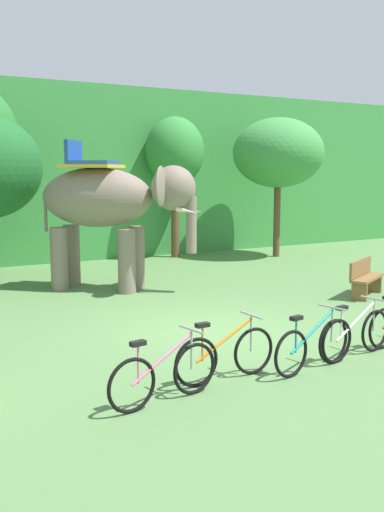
{
  "coord_description": "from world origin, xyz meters",
  "views": [
    {
      "loc": [
        -5.59,
        -9.16,
        2.96
      ],
      "look_at": [
        0.12,
        1.0,
        1.3
      ],
      "focal_mm": 40.93,
      "sensor_mm": 36.0,
      "label": 1
    }
  ],
  "objects_px": {
    "tree_far_right": "(175,153)",
    "bike_white": "(356,334)",
    "bike_pink": "(164,374)",
    "elephant": "(110,203)",
    "tree_right": "(278,153)",
    "bike_orange": "(226,354)",
    "bike_teal": "(313,345)",
    "wooden_bench": "(365,277)"
  },
  "relations": [
    {
      "from": "tree_right",
      "to": "elephant",
      "type": "xyz_separation_m",
      "value": [
        -7.35,
        -2.68,
        -1.45
      ]
    },
    {
      "from": "tree_right",
      "to": "bike_white",
      "type": "relative_size",
      "value": 2.87
    },
    {
      "from": "bike_teal",
      "to": "bike_white",
      "type": "bearing_deg",
      "value": 8.06
    },
    {
      "from": "elephant",
      "to": "bike_teal",
      "type": "relative_size",
      "value": 2.24
    },
    {
      "from": "tree_far_right",
      "to": "bike_pink",
      "type": "distance_m",
      "value": 13.71
    },
    {
      "from": "bike_pink",
      "to": "wooden_bench",
      "type": "distance_m",
      "value": 8.07
    },
    {
      "from": "bike_pink",
      "to": "tree_far_right",
      "type": "bearing_deg",
      "value": 61.69
    },
    {
      "from": "bike_pink",
      "to": "bike_white",
      "type": "bearing_deg",
      "value": 3.07
    },
    {
      "from": "bike_orange",
      "to": "bike_white",
      "type": "relative_size",
      "value": 1.01
    },
    {
      "from": "bike_pink",
      "to": "bike_teal",
      "type": "height_order",
      "value": "same"
    },
    {
      "from": "tree_far_right",
      "to": "bike_orange",
      "type": "distance_m",
      "value": 12.94
    },
    {
      "from": "tree_far_right",
      "to": "bike_orange",
      "type": "height_order",
      "value": "tree_far_right"
    },
    {
      "from": "tree_right",
      "to": "bike_pink",
      "type": "relative_size",
      "value": 2.88
    },
    {
      "from": "tree_far_right",
      "to": "elephant",
      "type": "relative_size",
      "value": 1.29
    },
    {
      "from": "tree_right",
      "to": "bike_white",
      "type": "xyz_separation_m",
      "value": [
        -5.97,
        -9.88,
        -3.26
      ]
    },
    {
      "from": "tree_far_right",
      "to": "tree_right",
      "type": "xyz_separation_m",
      "value": [
        3.22,
        -1.65,
        -0.0
      ]
    },
    {
      "from": "tree_far_right",
      "to": "bike_white",
      "type": "bearing_deg",
      "value": -103.4
    },
    {
      "from": "bike_white",
      "to": "tree_far_right",
      "type": "bearing_deg",
      "value": 76.6
    },
    {
      "from": "tree_right",
      "to": "bike_orange",
      "type": "bearing_deg",
      "value": -130.69
    },
    {
      "from": "tree_right",
      "to": "bike_teal",
      "type": "height_order",
      "value": "tree_right"
    },
    {
      "from": "tree_far_right",
      "to": "bike_white",
      "type": "xyz_separation_m",
      "value": [
        -2.75,
        -11.53,
        -3.27
      ]
    },
    {
      "from": "bike_orange",
      "to": "wooden_bench",
      "type": "distance_m",
      "value": 6.91
    },
    {
      "from": "bike_white",
      "to": "bike_pink",
      "type": "bearing_deg",
      "value": -176.93
    },
    {
      "from": "bike_pink",
      "to": "elephant",
      "type": "bearing_deg",
      "value": 73.57
    },
    {
      "from": "bike_teal",
      "to": "tree_right",
      "type": "bearing_deg",
      "value": 55.07
    },
    {
      "from": "bike_pink",
      "to": "bike_orange",
      "type": "relative_size",
      "value": 0.99
    },
    {
      "from": "bike_white",
      "to": "wooden_bench",
      "type": "xyz_separation_m",
      "value": [
        3.66,
        3.39,
        0.09
      ]
    },
    {
      "from": "bike_orange",
      "to": "bike_teal",
      "type": "xyz_separation_m",
      "value": [
        1.38,
        -0.28,
        0.0
      ]
    },
    {
      "from": "tree_far_right",
      "to": "elephant",
      "type": "height_order",
      "value": "tree_far_right"
    },
    {
      "from": "tree_right",
      "to": "bike_orange",
      "type": "relative_size",
      "value": 2.85
    },
    {
      "from": "bike_pink",
      "to": "wooden_bench",
      "type": "relative_size",
      "value": 1.11
    },
    {
      "from": "tree_far_right",
      "to": "bike_orange",
      "type": "bearing_deg",
      "value": -114.38
    },
    {
      "from": "tree_right",
      "to": "bike_white",
      "type": "height_order",
      "value": "tree_right"
    },
    {
      "from": "elephant",
      "to": "bike_orange",
      "type": "height_order",
      "value": "elephant"
    },
    {
      "from": "bike_orange",
      "to": "bike_pink",
      "type": "bearing_deg",
      "value": -164.43
    },
    {
      "from": "wooden_bench",
      "to": "bike_white",
      "type": "bearing_deg",
      "value": -137.17
    },
    {
      "from": "tree_far_right",
      "to": "wooden_bench",
      "type": "bearing_deg",
      "value": -83.59
    },
    {
      "from": "bike_white",
      "to": "wooden_bench",
      "type": "distance_m",
      "value": 4.99
    },
    {
      "from": "tree_far_right",
      "to": "tree_right",
      "type": "distance_m",
      "value": 3.62
    },
    {
      "from": "tree_right",
      "to": "wooden_bench",
      "type": "distance_m",
      "value": 7.58
    },
    {
      "from": "tree_right",
      "to": "bike_pink",
      "type": "xyz_separation_m",
      "value": [
        -9.53,
        -10.08,
        -3.26
      ]
    },
    {
      "from": "tree_right",
      "to": "tree_far_right",
      "type": "bearing_deg",
      "value": 152.88
    }
  ]
}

